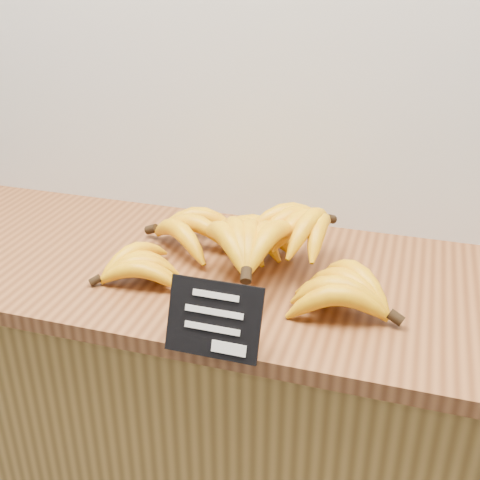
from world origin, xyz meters
The scene contains 4 objects.
counter centered at (-0.06, 2.75, 0.45)m, with size 1.38×0.50×0.90m, color olive.
counter_top centered at (-0.06, 2.75, 0.92)m, with size 1.56×0.54×0.03m, color brown.
chalkboard_sign centered at (-0.03, 2.49, 0.99)m, with size 0.15×0.01×0.12m, color black.
banana_pile centered at (-0.05, 2.75, 0.98)m, with size 0.58×0.42×0.13m.
Camera 1 is at (0.23, 1.76, 1.51)m, focal length 45.00 mm.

